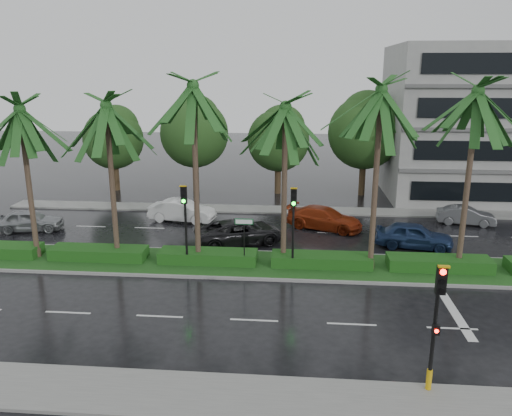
# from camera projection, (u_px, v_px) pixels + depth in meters

# --- Properties ---
(ground) EXTENTS (120.00, 120.00, 0.00)m
(ground) POSITION_uv_depth(u_px,v_px,m) (263.00, 273.00, 25.47)
(ground) COLOR black
(ground) RESTS_ON ground
(near_sidewalk) EXTENTS (40.00, 2.40, 0.12)m
(near_sidewalk) POSITION_uv_depth(u_px,v_px,m) (239.00, 398.00, 15.66)
(near_sidewalk) COLOR slate
(near_sidewalk) RESTS_ON ground
(far_sidewalk) EXTENTS (40.00, 2.00, 0.12)m
(far_sidewalk) POSITION_uv_depth(u_px,v_px,m) (274.00, 210.00, 36.99)
(far_sidewalk) COLOR slate
(far_sidewalk) RESTS_ON ground
(median) EXTENTS (36.00, 4.00, 0.15)m
(median) POSITION_uv_depth(u_px,v_px,m) (264.00, 265.00, 26.41)
(median) COLOR gray
(median) RESTS_ON ground
(hedge) EXTENTS (35.20, 1.40, 0.60)m
(hedge) POSITION_uv_depth(u_px,v_px,m) (264.00, 258.00, 26.32)
(hedge) COLOR #164914
(hedge) RESTS_ON median
(lane_markings) EXTENTS (34.00, 13.06, 0.01)m
(lane_markings) POSITION_uv_depth(u_px,v_px,m) (323.00, 279.00, 24.81)
(lane_markings) COLOR silver
(lane_markings) RESTS_ON ground
(palm_row) EXTENTS (26.30, 4.20, 9.97)m
(palm_row) POSITION_uv_depth(u_px,v_px,m) (240.00, 112.00, 24.43)
(palm_row) COLOR #413125
(palm_row) RESTS_ON median
(signal_near) EXTENTS (0.34, 0.45, 4.36)m
(signal_near) POSITION_uv_depth(u_px,v_px,m) (436.00, 323.00, 15.30)
(signal_near) COLOR black
(signal_near) RESTS_ON near_sidewalk
(signal_median_left) EXTENTS (0.34, 0.42, 4.36)m
(signal_median_left) POSITION_uv_depth(u_px,v_px,m) (185.00, 214.00, 25.30)
(signal_median_left) COLOR black
(signal_median_left) RESTS_ON median
(signal_median_right) EXTENTS (0.34, 0.42, 4.36)m
(signal_median_right) POSITION_uv_depth(u_px,v_px,m) (293.00, 216.00, 24.84)
(signal_median_right) COLOR black
(signal_median_right) RESTS_ON median
(street_sign) EXTENTS (0.95, 0.09, 2.60)m
(street_sign) POSITION_uv_depth(u_px,v_px,m) (244.00, 230.00, 25.46)
(street_sign) COLOR black
(street_sign) RESTS_ON median
(bg_trees) EXTENTS (32.99, 5.93, 8.57)m
(bg_trees) POSITION_uv_depth(u_px,v_px,m) (279.00, 133.00, 41.04)
(bg_trees) COLOR #3A301A
(bg_trees) RESTS_ON ground
(building) EXTENTS (16.00, 10.00, 12.00)m
(building) POSITION_uv_depth(u_px,v_px,m) (491.00, 123.00, 39.79)
(building) COLOR gray
(building) RESTS_ON ground
(car_silver) EXTENTS (2.48, 4.42, 1.42)m
(car_silver) POSITION_uv_depth(u_px,v_px,m) (29.00, 220.00, 32.12)
(car_silver) COLOR #909497
(car_silver) RESTS_ON ground
(car_white) EXTENTS (2.26, 4.71, 1.49)m
(car_white) POSITION_uv_depth(u_px,v_px,m) (182.00, 211.00, 34.19)
(car_white) COLOR silver
(car_white) RESTS_ON ground
(car_darkgrey) EXTENTS (4.32, 5.78, 1.46)m
(car_darkgrey) POSITION_uv_depth(u_px,v_px,m) (240.00, 232.00, 29.67)
(car_darkgrey) COLOR black
(car_darkgrey) RESTS_ON ground
(car_red) EXTENTS (3.72, 5.34, 1.44)m
(car_red) POSITION_uv_depth(u_px,v_px,m) (324.00, 218.00, 32.55)
(car_red) COLOR maroon
(car_red) RESTS_ON ground
(car_blue) EXTENTS (2.57, 4.63, 1.49)m
(car_blue) POSITION_uv_depth(u_px,v_px,m) (414.00, 235.00, 29.02)
(car_blue) COLOR navy
(car_blue) RESTS_ON ground
(car_grey) EXTENTS (1.93, 3.90, 1.23)m
(car_grey) POSITION_uv_depth(u_px,v_px,m) (466.00, 216.00, 33.51)
(car_grey) COLOR #58595D
(car_grey) RESTS_ON ground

